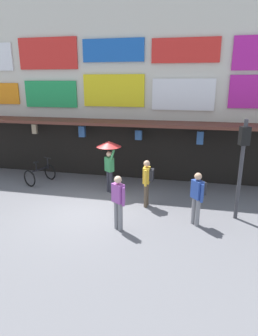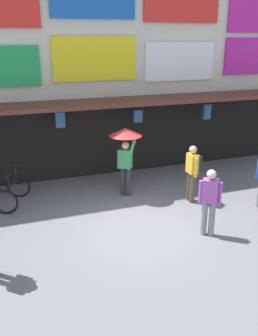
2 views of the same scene
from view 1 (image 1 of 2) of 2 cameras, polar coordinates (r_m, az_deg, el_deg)
ground_plane at (r=10.08m, az=-8.79°, el=-8.53°), size 80.00×80.00×0.00m
shopfront at (r=13.48m, az=-2.33°, el=15.40°), size 18.00×2.60×8.00m
traffic_light_far at (r=9.47m, az=21.41°, el=2.57°), size 0.33×0.35×3.20m
bicycle_parked at (r=13.15m, az=-17.10°, el=-1.19°), size 1.09×1.34×1.05m
pedestrian_in_white at (r=9.00m, az=13.33°, el=-5.15°), size 0.47×0.48×1.68m
pedestrian_with_umbrella at (r=11.20m, az=-3.95°, el=3.12°), size 0.96×0.96×2.08m
pedestrian_in_red at (r=8.49m, az=-2.14°, el=-6.29°), size 0.45×0.38×1.68m
pedestrian_in_green at (r=10.07m, az=3.61°, el=-2.35°), size 0.35×0.53×1.68m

